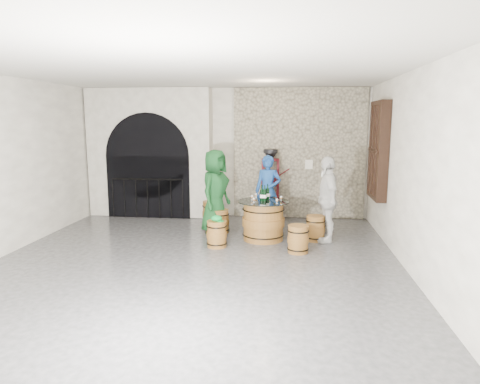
# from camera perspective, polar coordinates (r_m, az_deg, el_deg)

# --- Properties ---
(ground) EXTENTS (8.00, 8.00, 0.00)m
(ground) POSITION_cam_1_polar(r_m,az_deg,el_deg) (7.26, -6.42, -9.92)
(ground) COLOR #313133
(ground) RESTS_ON ground
(wall_back) EXTENTS (8.00, 0.00, 8.00)m
(wall_back) POSITION_cam_1_polar(r_m,az_deg,el_deg) (10.81, -1.79, 5.24)
(wall_back) COLOR silver
(wall_back) RESTS_ON ground
(wall_front) EXTENTS (8.00, 0.00, 8.00)m
(wall_front) POSITION_cam_1_polar(r_m,az_deg,el_deg) (3.20, -23.36, -5.94)
(wall_front) COLOR silver
(wall_front) RESTS_ON ground
(wall_right) EXTENTS (0.00, 8.00, 8.00)m
(wall_right) POSITION_cam_1_polar(r_m,az_deg,el_deg) (6.98, 22.58, 2.14)
(wall_right) COLOR silver
(wall_right) RESTS_ON ground
(ceiling) EXTENTS (8.00, 8.00, 0.00)m
(ceiling) POSITION_cam_1_polar(r_m,az_deg,el_deg) (6.89, -6.93, 16.05)
(ceiling) COLOR beige
(ceiling) RESTS_ON wall_back
(stone_facing_panel) EXTENTS (3.20, 0.12, 3.18)m
(stone_facing_panel) POSITION_cam_1_polar(r_m,az_deg,el_deg) (10.63, 7.84, 5.08)
(stone_facing_panel) COLOR tan
(stone_facing_panel) RESTS_ON ground
(arched_opening) EXTENTS (3.10, 0.60, 3.19)m
(arched_opening) POSITION_cam_1_polar(r_m,az_deg,el_deg) (11.00, -11.88, 5.02)
(arched_opening) COLOR silver
(arched_opening) RESTS_ON ground
(shuttered_window) EXTENTS (0.23, 1.10, 2.00)m
(shuttered_window) POSITION_cam_1_polar(r_m,az_deg,el_deg) (9.26, 17.92, 5.30)
(shuttered_window) COLOR black
(shuttered_window) RESTS_ON wall_right
(barrel_table) EXTENTS (1.05, 1.05, 0.80)m
(barrel_table) POSITION_cam_1_polar(r_m,az_deg,el_deg) (8.71, 3.13, -3.83)
(barrel_table) COLOR brown
(barrel_table) RESTS_ON ground
(barrel_stool_left) EXTENTS (0.40, 0.40, 0.51)m
(barrel_stool_left) POSITION_cam_1_polar(r_m,az_deg,el_deg) (9.26, -2.67, -3.92)
(barrel_stool_left) COLOR brown
(barrel_stool_left) RESTS_ON ground
(barrel_stool_far) EXTENTS (0.40, 0.40, 0.51)m
(barrel_stool_far) POSITION_cam_1_polar(r_m,az_deg,el_deg) (9.76, 3.66, -3.23)
(barrel_stool_far) COLOR brown
(barrel_stool_far) RESTS_ON ground
(barrel_stool_right) EXTENTS (0.40, 0.40, 0.51)m
(barrel_stool_right) POSITION_cam_1_polar(r_m,az_deg,el_deg) (8.79, 10.02, -4.80)
(barrel_stool_right) COLOR brown
(barrel_stool_right) RESTS_ON ground
(barrel_stool_near_right) EXTENTS (0.40, 0.40, 0.51)m
(barrel_stool_near_right) POSITION_cam_1_polar(r_m,az_deg,el_deg) (7.96, 7.75, -6.25)
(barrel_stool_near_right) COLOR brown
(barrel_stool_near_right) RESTS_ON ground
(barrel_stool_near_left) EXTENTS (0.40, 0.40, 0.51)m
(barrel_stool_near_left) POSITION_cam_1_polar(r_m,az_deg,el_deg) (8.25, -3.13, -5.61)
(barrel_stool_near_left) COLOR brown
(barrel_stool_near_left) RESTS_ON ground
(green_cap) EXTENTS (0.25, 0.21, 0.12)m
(green_cap) POSITION_cam_1_polar(r_m,az_deg,el_deg) (8.18, -3.12, -3.55)
(green_cap) COLOR #0C8B33
(green_cap) RESTS_ON barrel_stool_near_left
(person_green) EXTENTS (0.83, 1.02, 1.80)m
(person_green) POSITION_cam_1_polar(r_m,az_deg,el_deg) (9.20, -3.32, 0.08)
(person_green) COLOR #12401B
(person_green) RESTS_ON ground
(person_blue) EXTENTS (0.65, 0.49, 1.63)m
(person_blue) POSITION_cam_1_polar(r_m,az_deg,el_deg) (9.76, 3.74, 0.12)
(person_blue) COLOR navy
(person_blue) RESTS_ON ground
(person_white) EXTENTS (0.55, 1.06, 1.72)m
(person_white) POSITION_cam_1_polar(r_m,az_deg,el_deg) (8.69, 11.53, -0.92)
(person_white) COLOR silver
(person_white) RESTS_ON ground
(wine_bottle_left) EXTENTS (0.08, 0.08, 0.32)m
(wine_bottle_left) POSITION_cam_1_polar(r_m,az_deg,el_deg) (8.60, 2.93, -0.36)
(wine_bottle_left) COLOR black
(wine_bottle_left) RESTS_ON barrel_table
(wine_bottle_center) EXTENTS (0.08, 0.08, 0.32)m
(wine_bottle_center) POSITION_cam_1_polar(r_m,az_deg,el_deg) (8.58, 3.31, -0.38)
(wine_bottle_center) COLOR black
(wine_bottle_center) RESTS_ON barrel_table
(wine_bottle_right) EXTENTS (0.08, 0.08, 0.32)m
(wine_bottle_right) POSITION_cam_1_polar(r_m,az_deg,el_deg) (8.74, 3.70, -0.20)
(wine_bottle_right) COLOR black
(wine_bottle_right) RESTS_ON barrel_table
(tasting_glass_a) EXTENTS (0.05, 0.05, 0.10)m
(tasting_glass_a) POSITION_cam_1_polar(r_m,az_deg,el_deg) (8.46, 1.85, -1.08)
(tasting_glass_a) COLOR #C36D26
(tasting_glass_a) RESTS_ON barrel_table
(tasting_glass_b) EXTENTS (0.05, 0.05, 0.10)m
(tasting_glass_b) POSITION_cam_1_polar(r_m,az_deg,el_deg) (8.68, 5.50, -0.84)
(tasting_glass_b) COLOR #C36D26
(tasting_glass_b) RESTS_ON barrel_table
(tasting_glass_c) EXTENTS (0.05, 0.05, 0.10)m
(tasting_glass_c) POSITION_cam_1_polar(r_m,az_deg,el_deg) (8.95, 2.13, -0.48)
(tasting_glass_c) COLOR #C36D26
(tasting_glass_c) RESTS_ON barrel_table
(tasting_glass_d) EXTENTS (0.05, 0.05, 0.10)m
(tasting_glass_d) POSITION_cam_1_polar(r_m,az_deg,el_deg) (8.90, 3.93, -0.55)
(tasting_glass_d) COLOR #C36D26
(tasting_glass_d) RESTS_ON barrel_table
(tasting_glass_e) EXTENTS (0.05, 0.05, 0.10)m
(tasting_glass_e) POSITION_cam_1_polar(r_m,az_deg,el_deg) (8.36, 4.94, -1.23)
(tasting_glass_e) COLOR #C36D26
(tasting_glass_e) RESTS_ON barrel_table
(tasting_glass_f) EXTENTS (0.05, 0.05, 0.10)m
(tasting_glass_f) POSITION_cam_1_polar(r_m,az_deg,el_deg) (8.71, 1.61, -0.76)
(tasting_glass_f) COLOR #C36D26
(tasting_glass_f) RESTS_ON barrel_table
(side_barrel) EXTENTS (0.43, 0.43, 0.58)m
(side_barrel) POSITION_cam_1_polar(r_m,az_deg,el_deg) (9.88, -3.81, -2.89)
(side_barrel) COLOR brown
(side_barrel) RESTS_ON ground
(corking_press) EXTENTS (0.71, 0.40, 1.72)m
(corking_press) POSITION_cam_1_polar(r_m,az_deg,el_deg) (10.40, 4.07, 1.73)
(corking_press) COLOR #500D15
(corking_press) RESTS_ON ground
(control_box) EXTENTS (0.18, 0.10, 0.22)m
(control_box) POSITION_cam_1_polar(r_m,az_deg,el_deg) (10.58, 9.17, 3.67)
(control_box) COLOR silver
(control_box) RESTS_ON wall_back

